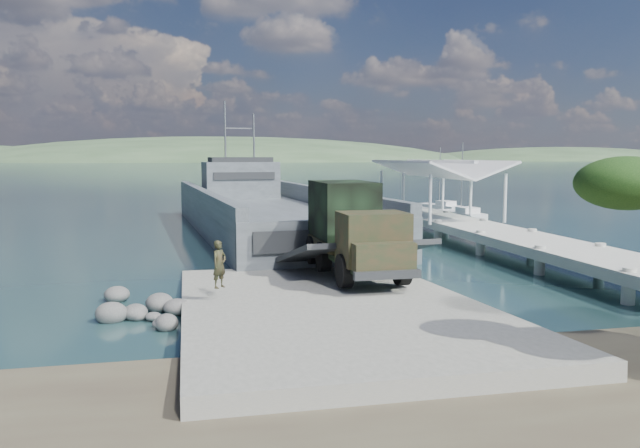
{
  "coord_description": "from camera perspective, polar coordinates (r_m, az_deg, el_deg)",
  "views": [
    {
      "loc": [
        -4.83,
        -21.97,
        5.58
      ],
      "look_at": [
        1.28,
        6.0,
        2.42
      ],
      "focal_mm": 35.0,
      "sensor_mm": 36.0,
      "label": 1
    }
  ],
  "objects": [
    {
      "name": "ground",
      "position": [
        23.18,
        0.07,
        -7.63
      ],
      "size": [
        1400.0,
        1400.0,
        0.0
      ],
      "primitive_type": "plane",
      "color": "#1A3640",
      "rests_on": "ground"
    },
    {
      "name": "boat_ramp",
      "position": [
        22.17,
        0.63,
        -7.61
      ],
      "size": [
        10.0,
        18.0,
        0.5
      ],
      "primitive_type": "cube",
      "color": "gray",
      "rests_on": "ground"
    },
    {
      "name": "shoreline_rocks",
      "position": [
        23.19,
        -15.49,
        -7.85
      ],
      "size": [
        3.2,
        5.6,
        0.9
      ],
      "primitive_type": null,
      "color": "#50514E",
      "rests_on": "ground"
    },
    {
      "name": "distant_headlands",
      "position": [
        584.58,
        -6.98,
        5.7
      ],
      "size": [
        1000.0,
        240.0,
        48.0
      ],
      "primitive_type": null,
      "color": "#354D30",
      "rests_on": "ground"
    },
    {
      "name": "pier",
      "position": [
        44.65,
        11.27,
        1.06
      ],
      "size": [
        6.4,
        44.0,
        6.1
      ],
      "color": "#B7B7AC",
      "rests_on": "ground"
    },
    {
      "name": "landing_craft",
      "position": [
        45.7,
        -4.96,
        0.41
      ],
      "size": [
        12.14,
        38.12,
        11.16
      ],
      "rotation": [
        0.0,
        0.0,
        0.08
      ],
      "color": "#444C50",
      "rests_on": "ground"
    },
    {
      "name": "military_truck",
      "position": [
        26.97,
        2.97,
        -0.39
      ],
      "size": [
        2.9,
        8.48,
        3.9
      ],
      "rotation": [
        0.0,
        0.0,
        0.02
      ],
      "color": "black",
      "rests_on": "boat_ramp"
    },
    {
      "name": "soldier",
      "position": [
        22.47,
        -9.17,
        -4.64
      ],
      "size": [
        0.73,
        0.72,
        1.7
      ],
      "primitive_type": "imported",
      "rotation": [
        0.0,
        0.0,
        0.78
      ],
      "color": "#20311B",
      "rests_on": "boat_ramp"
    },
    {
      "name": "sailboat_near",
      "position": [
        55.39,
        12.84,
        0.74
      ],
      "size": [
        2.3,
        5.82,
        6.9
      ],
      "rotation": [
        0.0,
        0.0,
        0.12
      ],
      "color": "white",
      "rests_on": "ground"
    },
    {
      "name": "sailboat_far",
      "position": [
        63.3,
        10.92,
        1.44
      ],
      "size": [
        3.14,
        5.6,
        6.55
      ],
      "rotation": [
        0.0,
        0.0,
        0.31
      ],
      "color": "white",
      "rests_on": "ground"
    }
  ]
}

